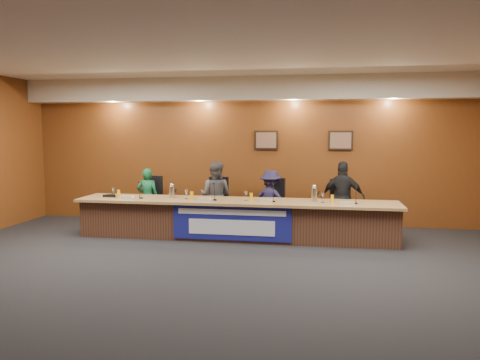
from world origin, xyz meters
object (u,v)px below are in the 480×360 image
object	(u,v)px
banner	(231,223)
panelist_c	(271,201)
panelist_b	(216,196)
dais_body	(235,220)
panelist_d	(343,198)
office_chair_a	(149,204)
carafe_left	(172,192)
carafe_right	(314,195)
office_chair_d	(342,209)
speakerphone	(111,196)
office_chair_b	(217,206)
office_chair_c	(271,207)
panelist_a	(148,198)

from	to	relation	value
banner	panelist_c	bearing A→B (deg)	62.62
panelist_b	dais_body	bearing A→B (deg)	135.98
panelist_d	office_chair_a	size ratio (longest dim) A/B	3.03
dais_body	panelist_c	world-z (taller)	panelist_c
office_chair_a	carafe_left	world-z (taller)	carafe_left
carafe_right	office_chair_a	bearing A→B (deg)	166.84
dais_body	office_chair_d	distance (m)	2.21
office_chair_d	speakerphone	world-z (taller)	speakerphone
panelist_c	carafe_right	world-z (taller)	panelist_c
panelist_d	carafe_left	size ratio (longest dim) A/B	6.27
office_chair_a	banner	bearing A→B (deg)	-26.45
panelist_b	office_chair_d	world-z (taller)	panelist_b
office_chair_b	office_chair_c	bearing A→B (deg)	0.36
dais_body	office_chair_d	size ratio (longest dim) A/B	12.50
panelist_d	office_chair_d	distance (m)	0.27
panelist_c	office_chair_d	bearing A→B (deg)	-157.83
panelist_d	office_chair_b	xyz separation A→B (m)	(-2.60, 0.10, -0.25)
panelist_c	banner	bearing A→B (deg)	80.83
office_chair_a	office_chair_d	distance (m)	4.09
banner	panelist_c	size ratio (longest dim) A/B	1.74
panelist_b	panelist_c	distance (m)	1.16
banner	office_chair_b	world-z (taller)	banner
speakerphone	office_chair_d	bearing A→B (deg)	11.06
panelist_b	office_chair_c	xyz separation A→B (m)	(1.15, 0.10, -0.23)
panelist_c	office_chair_c	bearing A→B (deg)	-71.80
office_chair_d	dais_body	bearing A→B (deg)	-169.29
dais_body	office_chair_d	bearing A→B (deg)	22.30
panelist_a	panelist_d	xyz separation A→B (m)	(4.09, 0.00, 0.10)
panelist_a	carafe_right	size ratio (longest dim) A/B	4.94
carafe_left	banner	bearing A→B (deg)	-18.81
panelist_c	office_chair_d	distance (m)	1.45
office_chair_a	office_chair_d	xyz separation A→B (m)	(4.09, 0.00, 0.00)
office_chair_b	banner	bearing A→B (deg)	-65.60
panelist_d	carafe_right	size ratio (longest dim) A/B	5.69
panelist_a	panelist_d	size ratio (longest dim) A/B	0.87
panelist_a	carafe_right	distance (m)	3.61
speakerphone	banner	bearing A→B (deg)	-8.22
banner	speakerphone	world-z (taller)	speakerphone
dais_body	carafe_left	xyz separation A→B (m)	(-1.27, 0.02, 0.52)
office_chair_a	office_chair_c	distance (m)	2.64
dais_body	carafe_left	distance (m)	1.37
panelist_c	office_chair_c	distance (m)	0.18
panelist_a	panelist_b	size ratio (longest dim) A/B	0.89
panelist_b	office_chair_a	bearing A→B (deg)	4.97
panelist_c	panelist_d	xyz separation A→B (m)	(1.44, 0.00, 0.10)
dais_body	panelist_a	bearing A→B (deg)	160.22
banner	speakerphone	size ratio (longest dim) A/B	6.88
panelist_b	office_chair_b	bearing A→B (deg)	-81.19
panelist_a	office_chair_d	size ratio (longest dim) A/B	2.63
dais_body	office_chair_a	world-z (taller)	dais_body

